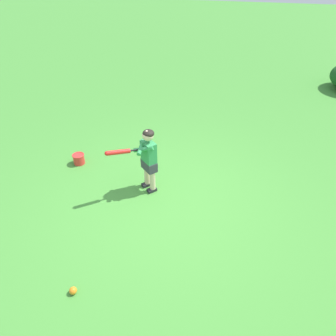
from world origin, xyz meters
TOP-DOWN VIEW (x-y plane):
  - ground_plane at (0.00, 0.00)m, footprint 40.00×40.00m
  - child_batter at (-0.32, -0.41)m, footprint 0.58×0.68m
  - play_ball_behind_batter at (1.68, -0.78)m, footprint 0.09×0.09m
  - toy_bucket at (-0.76, -1.82)m, footprint 0.22×0.22m

SIDE VIEW (x-z plane):
  - ground_plane at x=0.00m, z-range 0.00..0.00m
  - play_ball_behind_batter at x=1.68m, z-range 0.00..0.09m
  - toy_bucket at x=-0.76m, z-range 0.00..0.19m
  - child_batter at x=-0.32m, z-range 0.11..1.19m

